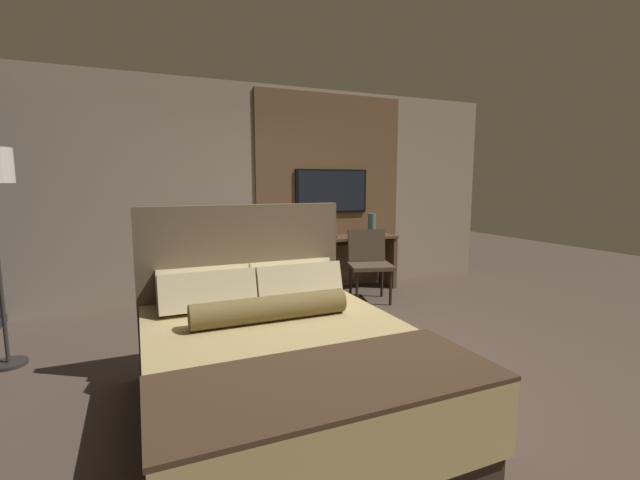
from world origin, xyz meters
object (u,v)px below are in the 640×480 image
Objects in this scene: bed at (279,363)px; tv at (332,191)px; desk_chair at (368,258)px; vase_short at (372,225)px; desk at (337,255)px; book at (328,237)px; vase_tall at (300,228)px.

tv is (1.78, 3.02, 1.03)m from bed.
bed is at bearing -120.49° from tv.
desk_chair is 0.69m from vase_short.
desk is at bearing 57.94° from bed.
tv is at bearing 150.25° from vase_short.
desk is 0.65m from vase_short.
desk is 1.55× the size of tv.
book reaches higher than desk.
bed is 3.65m from tv.
desk_chair is (0.18, -0.58, 0.03)m from desk.
desk is at bearing 20.69° from book.
vase_tall is (-0.54, 0.05, 0.39)m from desk.
tv is at bearing 59.51° from bed.
desk is at bearing 168.34° from vase_short.
vase_tall is 1.19× the size of book.
vase_short is at bearing 50.26° from bed.
vase_tall is 1.05m from vase_short.
vase_short is at bearing -8.27° from vase_tall.
vase_short is (1.04, -0.15, 0.02)m from vase_tall.
book is at bearing -17.68° from vase_tall.
bed reaches higher than desk_chair.
tv is at bearing 119.27° from desk_chair.
bed is at bearing -122.06° from desk.
tv is at bearing 13.86° from vase_tall.
vase_short is (0.50, -0.28, -0.47)m from tv.
bed is 6.75× the size of vase_short.
desk is 0.90m from tv.
vase_tall is at bearing 174.90° from desk.
vase_short reaches higher than desk.
desk is 0.61m from desk_chair.
book is at bearing 140.90° from desk_chair.
desk is 7.41× the size of book.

